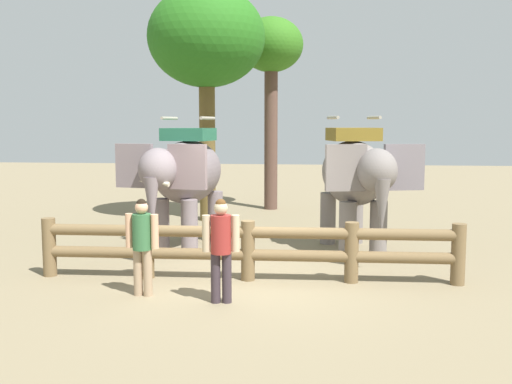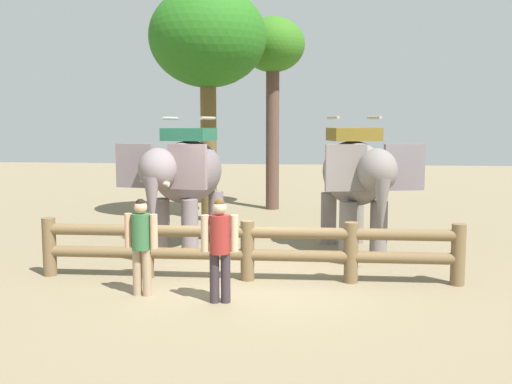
{
  "view_description": "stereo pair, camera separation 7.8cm",
  "coord_description": "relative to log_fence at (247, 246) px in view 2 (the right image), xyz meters",
  "views": [
    {
      "loc": [
        1.21,
        -10.03,
        2.72
      ],
      "look_at": [
        0.0,
        1.44,
        1.4
      ],
      "focal_mm": 41.86,
      "sensor_mm": 36.0,
      "label": 1
    },
    {
      "loc": [
        1.29,
        -10.02,
        2.72
      ],
      "look_at": [
        0.0,
        1.44,
        1.4
      ],
      "focal_mm": 41.86,
      "sensor_mm": 36.0,
      "label": 2
    }
  ],
  "objects": [
    {
      "name": "log_fence",
      "position": [
        0.0,
        0.0,
        0.0
      ],
      "size": [
        7.4,
        0.39,
        1.05
      ],
      "color": "brown",
      "rests_on": "ground"
    },
    {
      "name": "tourist_man_in_blue",
      "position": [
        -0.25,
        -1.36,
        0.32
      ],
      "size": [
        0.56,
        0.34,
        1.6
      ],
      "color": "#362B32",
      "rests_on": "ground"
    },
    {
      "name": "elephant_center",
      "position": [
        1.98,
        2.47,
        1.01
      ],
      "size": [
        2.16,
        3.45,
        2.89
      ],
      "color": "slate",
      "rests_on": "ground"
    },
    {
      "name": "elephant_near_left",
      "position": [
        -1.66,
        2.46,
        1.01
      ],
      "size": [
        2.0,
        3.42,
        2.88
      ],
      "color": "slate",
      "rests_on": "ground"
    },
    {
      "name": "tree_far_left",
      "position": [
        -1.9,
        6.36,
        4.4
      ],
      "size": [
        3.23,
        3.23,
        6.46
      ],
      "color": "brown",
      "rests_on": "ground"
    },
    {
      "name": "tourist_woman_in_black",
      "position": [
        -1.55,
        -1.11,
        0.29
      ],
      "size": [
        0.55,
        0.33,
        1.55
      ],
      "color": "#A08466",
      "rests_on": "ground"
    },
    {
      "name": "tree_back_center",
      "position": [
        -0.31,
        8.77,
        4.26
      ],
      "size": [
        2.0,
        2.0,
        6.02
      ],
      "color": "brown",
      "rests_on": "ground"
    },
    {
      "name": "ground_plane",
      "position": [
        0.0,
        -0.1,
        -0.61
      ],
      "size": [
        60.0,
        60.0,
        0.0
      ],
      "primitive_type": "plane",
      "color": "#7E6F53"
    }
  ]
}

